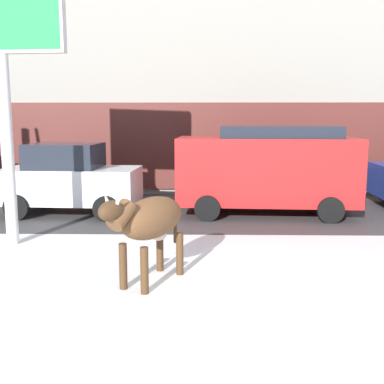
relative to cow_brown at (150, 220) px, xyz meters
The scene contains 8 objects.
ground_plane 2.04m from the cow_brown, 48.43° to the right, with size 120.00×120.00×0.00m, color white.
road_strip 6.00m from the cow_brown, 78.47° to the left, with size 60.00×5.60×0.01m, color #423F3F.
building_facade 12.68m from the cow_brown, 84.06° to the left, with size 44.00×6.10×13.00m.
cow_brown is the anchor object (origin of this frame).
car_white_hatchback 5.87m from the cow_brown, 117.06° to the left, with size 3.59×2.09×1.86m.
car_red_van 5.84m from the cow_brown, 64.45° to the left, with size 4.70×2.33×2.32m.
pedestrian_by_cars 9.24m from the cow_brown, 70.44° to the left, with size 0.36×0.24×1.73m.
pedestrian_far_left 10.46m from the cow_brown, 56.39° to the left, with size 0.36×0.24×1.73m.
Camera 1 is at (-0.40, -5.65, 2.56)m, focal length 43.95 mm.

